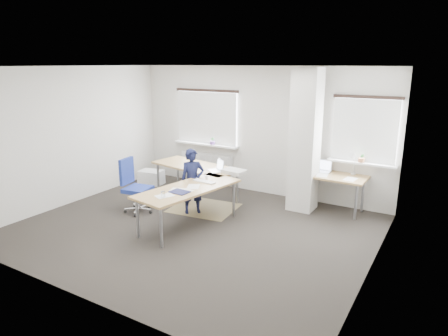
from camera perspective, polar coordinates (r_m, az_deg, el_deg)
The scene contains 8 objects.
ground at distance 7.21m, azimuth -4.35°, elevation -8.59°, with size 6.00×6.00×0.00m, color black.
room_shell at distance 6.99m, azimuth -1.26°, elevation 5.65°, with size 6.04×5.04×2.82m.
floor_mat at distance 8.16m, azimuth -2.87°, elevation -5.71°, with size 1.26×1.06×0.01m, color olive.
white_crate at distance 9.84m, azimuth -10.35°, elevation -1.31°, with size 0.56×0.39×0.33m, color white.
desk_main at distance 7.79m, azimuth -4.19°, elevation -1.39°, with size 2.40×2.98×0.96m.
desk_side at distance 8.13m, azimuth 14.96°, elevation -1.22°, with size 1.42×0.74×1.22m.
task_chair at distance 8.03m, azimuth -12.39°, elevation -4.14°, with size 0.59×0.58×1.07m.
person at distance 7.73m, azimuth -4.51°, elevation -1.92°, with size 0.47×0.31×1.28m, color black.
Camera 1 is at (3.83, -5.40, 2.86)m, focal length 32.00 mm.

